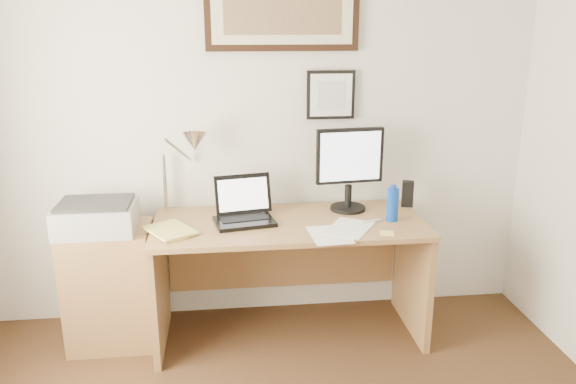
{
  "coord_description": "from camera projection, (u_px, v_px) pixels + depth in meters",
  "views": [
    {
      "loc": [
        -0.21,
        -1.48,
        1.88
      ],
      "look_at": [
        0.12,
        1.43,
        0.99
      ],
      "focal_mm": 35.0,
      "sensor_mm": 36.0,
      "label": 1
    }
  ],
  "objects": [
    {
      "name": "wall_back",
      "position": [
        259.0,
        127.0,
        3.51
      ],
      "size": [
        3.5,
        0.02,
        2.5
      ],
      "primitive_type": "cube",
      "color": "silver",
      "rests_on": "ground"
    },
    {
      "name": "side_cabinet",
      "position": [
        111.0,
        286.0,
        3.36
      ],
      "size": [
        0.5,
        0.4,
        0.73
      ],
      "primitive_type": "cube",
      "color": "olive",
      "rests_on": "floor"
    },
    {
      "name": "water_bottle",
      "position": [
        393.0,
        205.0,
        3.31
      ],
      "size": [
        0.07,
        0.07,
        0.2
      ],
      "primitive_type": "cylinder",
      "color": "#0C3AA7",
      "rests_on": "desk"
    },
    {
      "name": "bottle_cap",
      "position": [
        394.0,
        187.0,
        3.28
      ],
      "size": [
        0.04,
        0.04,
        0.02
      ],
      "primitive_type": "cylinder",
      "color": "#0C3AA7",
      "rests_on": "water_bottle"
    },
    {
      "name": "speaker",
      "position": [
        408.0,
        194.0,
        3.58
      ],
      "size": [
        0.09,
        0.08,
        0.16
      ],
      "primitive_type": "cube",
      "rotation": [
        0.0,
        0.0,
        -0.3
      ],
      "color": "black",
      "rests_on": "desk"
    },
    {
      "name": "paper_sheet_a",
      "position": [
        330.0,
        235.0,
        3.11
      ],
      "size": [
        0.23,
        0.31,
        0.0
      ],
      "primitive_type": "cube",
      "rotation": [
        0.0,
        0.0,
        0.07
      ],
      "color": "white",
      "rests_on": "desk"
    },
    {
      "name": "paper_sheet_b",
      "position": [
        349.0,
        228.0,
        3.21
      ],
      "size": [
        0.35,
        0.38,
        0.0
      ],
      "primitive_type": "cube",
      "rotation": [
        0.0,
        0.0,
        -0.55
      ],
      "color": "white",
      "rests_on": "desk"
    },
    {
      "name": "sticky_pad",
      "position": [
        387.0,
        234.0,
        3.11
      ],
      "size": [
        0.09,
        0.09,
        0.01
      ],
      "primitive_type": "cube",
      "rotation": [
        0.0,
        0.0,
        -0.21
      ],
      "color": "#EDE770",
      "rests_on": "desk"
    },
    {
      "name": "marker_pen",
      "position": [
        370.0,
        221.0,
        3.3
      ],
      "size": [
        0.14,
        0.06,
        0.02
      ],
      "primitive_type": "cylinder",
      "rotation": [
        0.0,
        1.57,
        0.35
      ],
      "color": "silver",
      "rests_on": "desk"
    },
    {
      "name": "book",
      "position": [
        153.0,
        235.0,
        3.08
      ],
      "size": [
        0.33,
        0.36,
        0.02
      ],
      "primitive_type": "imported",
      "rotation": [
        0.0,
        0.0,
        0.57
      ],
      "color": "#D4CA64",
      "rests_on": "desk"
    },
    {
      "name": "desk",
      "position": [
        287.0,
        253.0,
        3.47
      ],
      "size": [
        1.6,
        0.7,
        0.75
      ],
      "color": "olive",
      "rests_on": "floor"
    },
    {
      "name": "laptop",
      "position": [
        244.0,
        211.0,
        3.32
      ],
      "size": [
        0.38,
        0.35,
        0.26
      ],
      "color": "black",
      "rests_on": "desk"
    },
    {
      "name": "lcd_monitor",
      "position": [
        349.0,
        165.0,
        3.44
      ],
      "size": [
        0.42,
        0.22,
        0.52
      ],
      "color": "black",
      "rests_on": "desk"
    },
    {
      "name": "printer",
      "position": [
        96.0,
        217.0,
        3.2
      ],
      "size": [
        0.44,
        0.34,
        0.18
      ],
      "color": "#A8A8AB",
      "rests_on": "side_cabinet"
    },
    {
      "name": "desk_lamp",
      "position": [
        192.0,
        145.0,
        3.31
      ],
      "size": [
        0.29,
        0.27,
        0.53
      ],
      "color": "silver",
      "rests_on": "desk"
    },
    {
      "name": "picture_large",
      "position": [
        283.0,
        10.0,
        3.3
      ],
      "size": [
        0.92,
        0.04,
        0.47
      ],
      "color": "black",
      "rests_on": "wall_back"
    },
    {
      "name": "picture_small",
      "position": [
        331.0,
        95.0,
        3.48
      ],
      "size": [
        0.3,
        0.03,
        0.3
      ],
      "color": "black",
      "rests_on": "wall_back"
    }
  ]
}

